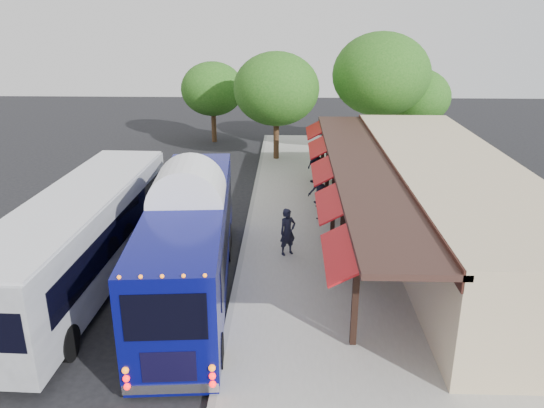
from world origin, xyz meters
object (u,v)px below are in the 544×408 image
(ped_c, at_px, (316,166))
(ped_d, at_px, (319,190))
(coach_bus, at_px, (190,238))
(sign_board, at_px, (359,262))
(ped_a, at_px, (288,232))
(ped_b, at_px, (321,203))
(city_bus, at_px, (81,236))

(ped_c, distance_m, ped_d, 4.04)
(coach_bus, xyz_separation_m, sign_board, (5.85, 0.41, -1.03))
(ped_c, height_order, sign_board, ped_c)
(ped_a, height_order, ped_b, ped_a)
(ped_b, height_order, ped_d, ped_d)
(ped_d, relative_size, sign_board, 1.43)
(coach_bus, xyz_separation_m, city_bus, (-3.91, 0.35, -0.12))
(ped_c, bearing_deg, city_bus, 14.63)
(ped_a, relative_size, sign_board, 1.58)
(sign_board, bearing_deg, city_bus, -154.96)
(ped_b, bearing_deg, sign_board, 75.18)
(ped_c, bearing_deg, sign_board, 55.56)
(city_bus, bearing_deg, ped_c, 55.50)
(ped_b, bearing_deg, ped_a, 44.88)
(ped_b, relative_size, ped_c, 0.82)
(ped_a, distance_m, ped_c, 9.71)
(ped_d, bearing_deg, ped_b, 81.42)
(ped_b, bearing_deg, city_bus, 12.08)
(ped_d, bearing_deg, sign_board, 88.61)
(coach_bus, bearing_deg, ped_b, 49.58)
(ped_b, xyz_separation_m, ped_d, (0.00, 1.61, 0.07))
(sign_board, bearing_deg, ped_b, 123.72)
(city_bus, relative_size, ped_c, 6.56)
(coach_bus, height_order, city_bus, coach_bus)
(ped_a, height_order, sign_board, ped_a)
(city_bus, relative_size, sign_board, 10.48)
(ped_d, bearing_deg, city_bus, 33.67)
(city_bus, relative_size, ped_b, 8.01)
(ped_c, relative_size, ped_d, 1.12)
(coach_bus, xyz_separation_m, ped_a, (3.32, 2.76, -0.89))
(coach_bus, distance_m, ped_d, 9.67)
(sign_board, bearing_deg, ped_d, 121.90)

